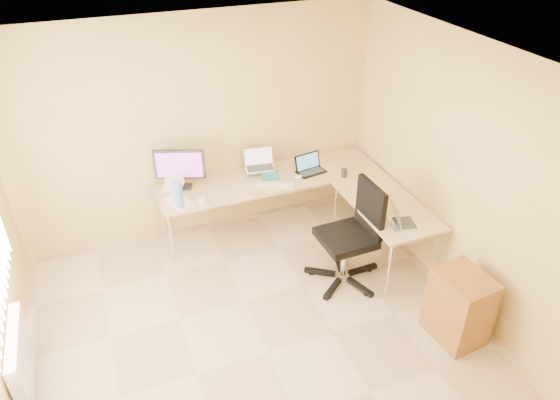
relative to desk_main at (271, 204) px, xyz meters
name	(u,v)px	position (x,y,z in m)	size (l,w,h in m)	color
floor	(268,353)	(-0.72, -1.85, -0.36)	(4.50, 4.50, 0.00)	tan
ceiling	(263,81)	(-0.72, -1.85, 2.24)	(4.50, 4.50, 0.00)	white
wall_back	(198,129)	(-0.72, 0.40, 0.93)	(4.50, 4.50, 0.00)	#E1B86D
wall_right	(481,190)	(1.38, -1.85, 0.93)	(4.50, 4.50, 0.00)	#E1B86D
desk_main	(271,204)	(0.00, 0.00, 0.00)	(2.65, 0.70, 0.73)	tan
desk_return	(384,231)	(0.98, -1.00, 0.00)	(0.70, 1.30, 0.73)	tan
monitor	(180,169)	(-1.02, 0.15, 0.61)	(0.56, 0.18, 0.48)	#252424
book_stack	(270,174)	(0.01, 0.06, 0.39)	(0.19, 0.26, 0.04)	#1B736E
laptop_center	(260,160)	(-0.07, 0.17, 0.53)	(0.37, 0.29, 0.24)	#B0B0B0
laptop_black	(311,164)	(0.50, -0.05, 0.47)	(0.34, 0.25, 0.21)	black
keyboard	(275,185)	(-0.02, -0.19, 0.37)	(0.42, 0.12, 0.02)	silver
mouse	(298,177)	(0.30, -0.13, 0.38)	(0.10, 0.06, 0.03)	white
mug	(202,202)	(-0.90, -0.30, 0.41)	(0.09, 0.09, 0.08)	white
cd_stack	(255,194)	(-0.30, -0.30, 0.38)	(0.12, 0.12, 0.03)	silver
water_bottle	(179,195)	(-1.13, -0.24, 0.52)	(0.09, 0.09, 0.31)	#5299D1
papers	(178,201)	(-1.13, -0.13, 0.37)	(0.21, 0.30, 0.01)	white
white_box	(173,187)	(-1.13, 0.16, 0.40)	(0.19, 0.14, 0.07)	beige
desk_fan	(174,185)	(-1.13, 0.02, 0.50)	(0.21, 0.21, 0.27)	white
black_cup	(344,173)	(0.81, -0.30, 0.42)	(0.06, 0.06, 0.11)	black
laptop_return	(406,215)	(0.94, -1.39, 0.48)	(0.27, 0.34, 0.23)	silver
office_chair	(345,242)	(0.39, -1.17, 0.14)	(0.69, 0.69, 1.15)	black
cabinet	(459,307)	(1.01, -2.28, -0.01)	(0.41, 0.51, 0.71)	#A9712B
radiator	(21,359)	(-2.75, -1.45, -0.02)	(0.09, 0.80, 0.55)	white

